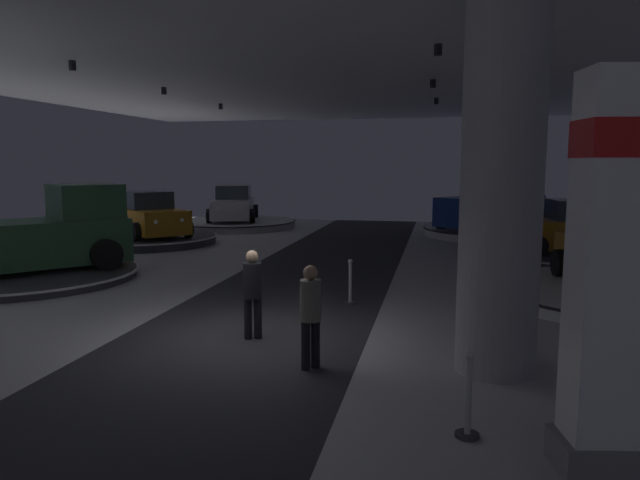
% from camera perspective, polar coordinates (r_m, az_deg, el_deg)
% --- Properties ---
extents(ground, '(24.00, 44.00, 0.06)m').
position_cam_1_polar(ground, '(10.63, -7.57, -9.61)').
color(ground, '#B2B2B7').
extents(ceiling_with_spotlights, '(24.00, 44.00, 0.39)m').
position_cam_1_polar(ceiling_with_spotlights, '(10.46, -8.13, 21.03)').
color(ceiling_with_spotlights, silver).
extents(column_right, '(1.17, 1.17, 5.50)m').
position_cam_1_polar(column_right, '(8.83, 17.38, 4.96)').
color(column_right, '#ADADB2').
rests_on(column_right, ground).
extents(brand_sign_pylon, '(1.35, 0.84, 3.97)m').
position_cam_1_polar(brand_sign_pylon, '(6.39, 28.26, -2.70)').
color(brand_sign_pylon, slate).
rests_on(brand_sign_pylon, ground).
extents(display_platform_far_left, '(5.26, 5.26, 0.33)m').
position_cam_1_polar(display_platform_far_left, '(23.57, -16.47, 0.08)').
color(display_platform_far_left, '#333338').
rests_on(display_platform_far_left, ground).
extents(display_car_far_left, '(4.34, 4.12, 1.71)m').
position_cam_1_polar(display_car_far_left, '(23.50, -16.58, 2.29)').
color(display_car_far_left, '#B77519').
rests_on(display_car_far_left, display_platform_far_left).
extents(display_platform_far_right, '(4.83, 4.83, 0.26)m').
position_cam_1_polar(display_platform_far_right, '(20.29, 23.67, -1.49)').
color(display_platform_far_right, '#333338').
rests_on(display_platform_far_right, ground).
extents(display_car_far_right, '(4.35, 2.52, 1.71)m').
position_cam_1_polar(display_car_far_right, '(20.19, 23.88, 0.98)').
color(display_car_far_right, '#B77519').
rests_on(display_car_far_right, display_platform_far_right).
extents(display_platform_mid_left, '(5.96, 5.96, 0.22)m').
position_cam_1_polar(display_platform_mid_left, '(17.57, -27.07, -3.05)').
color(display_platform_mid_left, '#333338').
rests_on(display_platform_mid_left, ground).
extents(pickup_truck_mid_left, '(5.05, 5.39, 2.30)m').
position_cam_1_polar(pickup_truck_mid_left, '(17.49, -26.24, 0.37)').
color(pickup_truck_mid_left, '#2D5638').
rests_on(pickup_truck_mid_left, display_platform_mid_left).
extents(display_platform_deep_right, '(5.68, 5.68, 0.36)m').
position_cam_1_polar(display_platform_deep_right, '(26.03, 16.36, 0.80)').
color(display_platform_deep_right, silver).
rests_on(display_platform_deep_right, ground).
extents(pickup_truck_deep_right, '(4.90, 5.48, 2.30)m').
position_cam_1_polar(pickup_truck_deep_right, '(26.20, 16.83, 3.24)').
color(pickup_truck_deep_right, navy).
rests_on(pickup_truck_deep_right, display_platform_deep_right).
extents(display_platform_deep_left, '(6.09, 6.09, 0.34)m').
position_cam_1_polar(display_platform_deep_left, '(28.87, -8.44, 1.62)').
color(display_platform_deep_left, '#B7B7BC').
rests_on(display_platform_deep_left, ground).
extents(display_car_deep_left, '(3.05, 4.52, 1.71)m').
position_cam_1_polar(display_car_deep_left, '(28.82, -8.47, 3.44)').
color(display_car_deep_left, silver).
rests_on(display_car_deep_left, display_platform_deep_left).
extents(display_platform_mid_right, '(5.93, 5.93, 0.29)m').
position_cam_1_polar(display_platform_mid_right, '(14.89, 27.82, -4.72)').
color(display_platform_mid_right, silver).
rests_on(display_platform_mid_right, ground).
extents(display_car_mid_right, '(2.77, 4.44, 1.71)m').
position_cam_1_polar(display_car_mid_right, '(14.77, 27.98, -1.30)').
color(display_car_mid_right, '#B77519').
rests_on(display_car_mid_right, display_platform_mid_right).
extents(visitor_walking_near, '(0.32, 0.32, 1.59)m').
position_cam_1_polar(visitor_walking_near, '(10.32, -6.64, -4.77)').
color(visitor_walking_near, black).
rests_on(visitor_walking_near, ground).
extents(visitor_walking_far, '(0.32, 0.32, 1.59)m').
position_cam_1_polar(visitor_walking_far, '(8.77, -0.93, -6.92)').
color(visitor_walking_far, black).
rests_on(visitor_walking_far, ground).
extents(stanchion_a, '(0.28, 0.28, 1.01)m').
position_cam_1_polar(stanchion_a, '(12.91, 2.98, -4.68)').
color(stanchion_a, '#333338').
rests_on(stanchion_a, ground).
extents(stanchion_b, '(0.28, 0.28, 1.01)m').
position_cam_1_polar(stanchion_b, '(14.62, -6.26, -3.27)').
color(stanchion_b, '#333338').
rests_on(stanchion_b, ground).
extents(stanchion_c, '(0.28, 0.28, 1.01)m').
position_cam_1_polar(stanchion_c, '(7.03, 14.33, -15.47)').
color(stanchion_c, '#333338').
rests_on(stanchion_c, ground).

